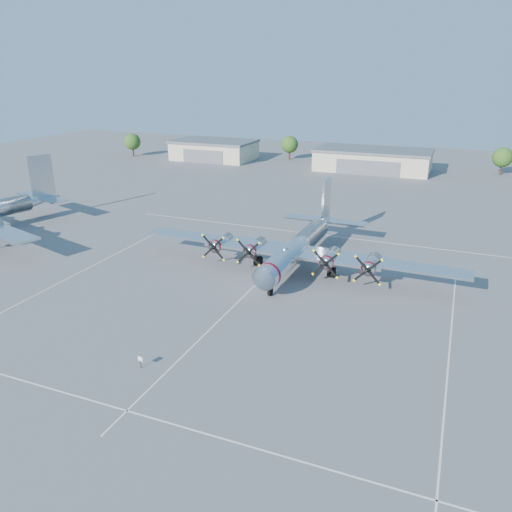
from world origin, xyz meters
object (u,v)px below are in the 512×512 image
at_px(hangar_west, 214,150).
at_px(tree_west, 290,144).
at_px(tree_east, 503,157).
at_px(tree_far_west, 132,142).
at_px(main_bomber_b29, 298,266).
at_px(info_placard, 140,360).
at_px(hangar_center, 373,160).

distance_m(hangar_west, tree_west, 21.61).
relative_size(tree_west, tree_east, 1.00).
bearing_deg(tree_far_west, hangar_west, 9.01).
distance_m(tree_west, main_bomber_b29, 83.94).
bearing_deg(hangar_west, info_placard, -66.63).
distance_m(main_bomber_b29, info_placard, 28.18).
distance_m(tree_far_west, info_placard, 116.45).
bearing_deg(tree_far_west, tree_east, 5.71).
relative_size(tree_west, main_bomber_b29, 0.16).
distance_m(hangar_west, main_bomber_b29, 85.71).
distance_m(hangar_center, info_placard, 98.74).
xyz_separation_m(main_bomber_b29, info_placard, (-5.26, -27.68, 0.76)).
bearing_deg(tree_east, tree_far_west, -174.29).
height_order(hangar_west, tree_far_west, tree_far_west).
height_order(tree_east, main_bomber_b29, tree_east).
bearing_deg(hangar_west, hangar_center, -0.00).
distance_m(hangar_center, main_bomber_b29, 71.13).
bearing_deg(tree_far_west, tree_west, 14.93).
relative_size(tree_far_west, tree_east, 1.00).
bearing_deg(hangar_center, main_bomber_b29, -87.66).
bearing_deg(hangar_west, tree_far_west, -170.99).
height_order(tree_west, info_placard, tree_west).
distance_m(hangar_center, tree_far_west, 70.13).
relative_size(main_bomber_b29, info_placard, 38.41).
xyz_separation_m(hangar_center, info_placard, (-2.36, -98.70, -1.95)).
relative_size(tree_far_west, main_bomber_b29, 0.16).
relative_size(tree_far_west, tree_west, 1.00).
xyz_separation_m(tree_west, info_placard, (22.64, -106.73, -3.46)).
xyz_separation_m(hangar_west, hangar_center, (45.00, -0.00, -0.00)).
relative_size(hangar_west, hangar_center, 0.79).
relative_size(tree_east, info_placard, 6.12).
bearing_deg(tree_east, main_bomber_b29, -109.37).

